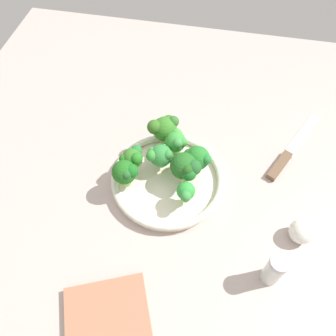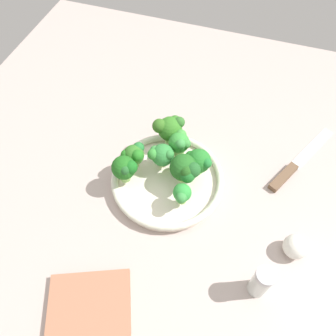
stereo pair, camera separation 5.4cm
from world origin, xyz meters
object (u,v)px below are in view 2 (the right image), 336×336
Objects in this scene: knife at (294,166)px; pepper_shaker at (261,282)px; broccoli_floret_1 at (125,168)px; garlic_bulb at (295,247)px; broccoli_floret_0 at (197,161)px; cutting_board at (88,330)px; broccoli_floret_5 at (170,128)px; broccoli_floret_7 at (180,143)px; broccoli_floret_4 at (162,155)px; bowl at (168,179)px; broccoli_floret_2 at (134,155)px; broccoli_floret_6 at (185,169)px; broccoli_floret_3 at (182,194)px.

knife is 2.64× the size of pepper_shaker.
broccoli_floret_1 is 1.40× the size of garlic_bulb.
cutting_board is (39.61, -9.81, -6.10)cm from broccoli_floret_0.
broccoli_floret_5 reaches higher than broccoli_floret_7.
broccoli_floret_4 is 39.39cm from cutting_board.
bowl is 10.14cm from broccoli_floret_2.
bowl is 7.33cm from broccoli_floret_6.
broccoli_floret_4 is at bearing 136.84° from broccoli_floret_1.
bowl is at bearing -64.09° from knife.
broccoli_floret_5 is at bearing -131.59° from broccoli_floret_7.
cutting_board is (43.52, -4.46, -6.17)cm from broccoli_floret_7.
broccoli_floret_7 reaches higher than pepper_shaker.
cutting_board is at bearing 8.81° from broccoli_floret_1.
bowl is 31.23cm from pepper_shaker.
broccoli_floret_7 is 1.24× the size of garlic_bulb.
broccoli_floret_0 is at bearing 116.82° from broccoli_floret_1.
broccoli_floret_0 is 0.91× the size of broccoli_floret_5.
bowl is at bearing 114.81° from broccoli_floret_1.
broccoli_floret_1 is at bearing -64.35° from knife.
broccoli_floret_6 is 1.45× the size of garlic_bulb.
broccoli_floret_2 is 1.27× the size of garlic_bulb.
broccoli_floret_1 is at bearing -171.19° from cutting_board.
pepper_shaker is at bearing 40.68° from broccoli_floret_0.
broccoli_floret_0 is 29.11cm from pepper_shaker.
broccoli_floret_3 reaches higher than knife.
broccoli_floret_2 is at bearing -52.65° from broccoli_floret_7.
broccoli_floret_0 is 11.38cm from broccoli_floret_5.
broccoli_floret_2 is 40.50cm from garlic_bulb.
cutting_board is (46.67, -0.91, -6.81)cm from broccoli_floret_5.
broccoli_floret_0 reaches higher than knife.
broccoli_floret_5 reaches higher than cutting_board.
knife is (-13.52, 37.10, -6.59)cm from broccoli_floret_2.
broccoli_floret_6 reaches higher than knife.
broccoli_floret_7 is (-4.58, 3.06, 0.36)cm from broccoli_floret_4.
broccoli_floret_7 is (-6.89, 9.03, -0.18)cm from broccoli_floret_2.
broccoli_floret_1 is at bearing -39.67° from broccoli_floret_7.
broccoli_floret_3 is (6.10, 13.49, -0.69)cm from broccoli_floret_2.
broccoli_floret_0 is 41.27cm from cutting_board.
broccoli_floret_4 is at bearing 177.94° from cutting_board.
broccoli_floret_1 is 14.04cm from broccoli_floret_3.
pepper_shaker is (-17.60, 28.74, 3.95)cm from cutting_board.
broccoli_floret_6 is 37.60cm from cutting_board.
knife is at bearing 110.03° from broccoli_floret_2.
cutting_board is at bearing -13.92° from broccoli_floret_0.
broccoli_floret_6 is at bearing 66.62° from broccoli_floret_4.
pepper_shaker is at bearing 43.75° from broccoli_floret_5.
broccoli_floret_5 reaches higher than broccoli_floret_2.
broccoli_floret_6 is at bearing -60.26° from knife.
broccoli_floret_0 is 1.03× the size of broccoli_floret_2.
broccoli_floret_6 is (3.51, -1.86, 0.75)cm from broccoli_floret_0.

